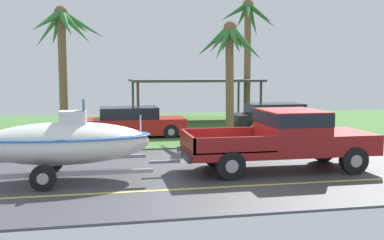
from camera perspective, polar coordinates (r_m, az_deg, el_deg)
The scene contains 9 objects.
ground at distance 21.49m, azimuth -1.52°, elevation -1.71°, with size 36.00×22.00×0.11m.
pickup_truck_towing at distance 13.73m, azimuth 12.37°, elevation -2.02°, with size 5.84×2.16×1.81m.
boat_on_trailer at distance 12.65m, azimuth -16.00°, elevation -2.79°, with size 5.77×2.43×2.22m.
parked_sedan_near at distance 22.59m, azimuth 10.90°, elevation 0.32°, with size 4.77×1.86×1.38m.
parked_sedan_far at distance 20.07m, azimuth -7.56°, elevation -0.36°, with size 4.51×1.83×1.38m.
carport_awning at distance 26.26m, azimuth 0.19°, elevation 5.00°, with size 7.33×4.73×2.51m.
palm_tree_near_right at distance 20.62m, azimuth 4.89°, elevation 8.93°, with size 2.85×3.25×5.23m.
palm_tree_mid at distance 26.56m, azimuth 7.16°, elevation 11.25°, with size 3.69×3.23×7.11m.
palm_tree_far_left at distance 21.24m, azimuth -16.07°, elevation 10.16°, with size 3.34×2.94×5.90m.
Camera 1 is at (-3.55, -12.61, 2.94)m, focal length 41.76 mm.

